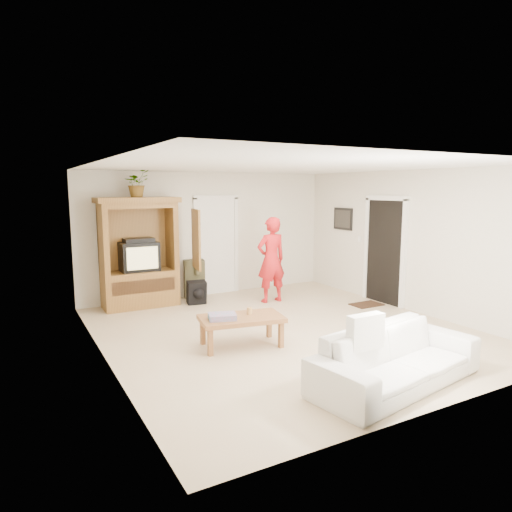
% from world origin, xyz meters
% --- Properties ---
extents(floor, '(6.00, 6.00, 0.00)m').
position_xyz_m(floor, '(0.00, 0.00, 0.00)').
color(floor, tan).
rests_on(floor, ground).
extents(ceiling, '(6.00, 6.00, 0.00)m').
position_xyz_m(ceiling, '(0.00, 0.00, 2.60)').
color(ceiling, white).
rests_on(ceiling, floor).
extents(wall_back, '(5.50, 0.00, 5.50)m').
position_xyz_m(wall_back, '(0.00, 3.00, 1.30)').
color(wall_back, silver).
rests_on(wall_back, floor).
extents(wall_front, '(5.50, 0.00, 5.50)m').
position_xyz_m(wall_front, '(0.00, -3.00, 1.30)').
color(wall_front, silver).
rests_on(wall_front, floor).
extents(wall_left, '(0.00, 6.00, 6.00)m').
position_xyz_m(wall_left, '(-2.75, 0.00, 1.30)').
color(wall_left, silver).
rests_on(wall_left, floor).
extents(wall_right, '(0.00, 6.00, 6.00)m').
position_xyz_m(wall_right, '(2.75, 0.00, 1.30)').
color(wall_right, silver).
rests_on(wall_right, floor).
extents(armoire, '(1.82, 1.14, 2.10)m').
position_xyz_m(armoire, '(-1.58, 2.66, 0.91)').
color(armoire, brown).
rests_on(armoire, floor).
extents(door_back, '(0.85, 0.05, 2.04)m').
position_xyz_m(door_back, '(0.15, 2.97, 1.02)').
color(door_back, white).
rests_on(door_back, floor).
extents(doorway_right, '(0.05, 0.90, 2.04)m').
position_xyz_m(doorway_right, '(2.73, 0.60, 1.02)').
color(doorway_right, black).
rests_on(doorway_right, floor).
extents(framed_picture, '(0.03, 0.60, 0.48)m').
position_xyz_m(framed_picture, '(2.73, 1.90, 1.60)').
color(framed_picture, black).
rests_on(framed_picture, wall_right).
extents(doormat, '(0.60, 0.40, 0.02)m').
position_xyz_m(doormat, '(2.30, 0.60, 0.01)').
color(doormat, '#382316').
rests_on(doormat, floor).
extents(plant, '(0.61, 0.59, 0.52)m').
position_xyz_m(plant, '(-1.60, 2.63, 2.36)').
color(plant, '#4C7238').
rests_on(plant, armoire).
extents(man, '(0.62, 0.41, 1.71)m').
position_xyz_m(man, '(0.80, 1.74, 0.85)').
color(man, red).
rests_on(man, floor).
extents(sofa, '(2.35, 1.22, 0.65)m').
position_xyz_m(sofa, '(0.05, -2.35, 0.33)').
color(sofa, silver).
rests_on(sofa, floor).
extents(coffee_table, '(1.28, 0.85, 0.44)m').
position_xyz_m(coffee_table, '(-0.92, -0.30, 0.38)').
color(coffee_table, '#986634').
rests_on(coffee_table, floor).
extents(towel, '(0.45, 0.38, 0.08)m').
position_xyz_m(towel, '(-1.22, -0.30, 0.48)').
color(towel, '#C74268').
rests_on(towel, coffee_table).
extents(candle, '(0.08, 0.08, 0.10)m').
position_xyz_m(candle, '(-0.76, -0.25, 0.49)').
color(candle, tan).
rests_on(candle, coffee_table).
extents(backpack_black, '(0.39, 0.26, 0.45)m').
position_xyz_m(backpack_black, '(-0.59, 2.27, 0.23)').
color(backpack_black, black).
rests_on(backpack_black, floor).
extents(backpack_olive, '(0.48, 0.40, 0.79)m').
position_xyz_m(backpack_olive, '(-0.42, 2.84, 0.40)').
color(backpack_olive, '#47442B').
rests_on(backpack_olive, floor).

